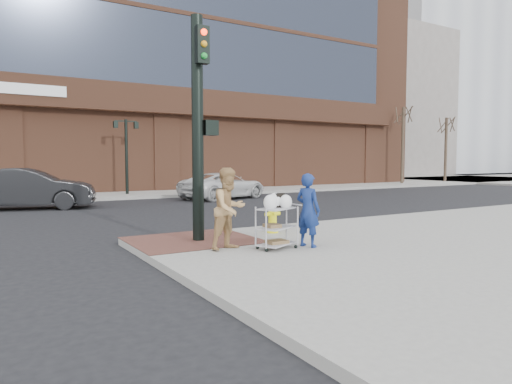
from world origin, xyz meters
TOP-DOWN VIEW (x-y plane):
  - ground at (0.00, 0.00)m, footprint 220.00×220.00m
  - sidewalk_far at (12.50, 32.00)m, footprint 65.00×36.00m
  - brick_curb_ramp at (-0.60, 0.90)m, footprint 2.80×2.40m
  - bank_building at (5.00, 31.00)m, footprint 42.00×26.00m
  - filler_block at (40.00, 38.00)m, footprint 14.00×20.00m
  - bare_tree_a at (24.00, 16.50)m, footprint 1.80×1.80m
  - bare_tree_b at (30.00, 17.00)m, footprint 1.80×1.80m
  - lamp_post at (2.00, 16.00)m, footprint 1.32×0.22m
  - traffic_signal_pole at (-0.48, 0.77)m, footprint 0.61×0.51m
  - woman_blue at (1.17, -1.07)m, footprint 0.53×0.65m
  - pedestrian_tan at (-0.38, -0.48)m, footprint 0.95×0.82m
  - sedan_dark at (-3.11, 11.69)m, footprint 5.30×3.03m
  - minivan_white at (5.89, 12.15)m, footprint 5.24×3.57m
  - utility_cart at (0.49, -0.92)m, footprint 0.94×0.76m
  - fire_hydrant at (1.55, 0.88)m, footprint 0.42×0.30m

SIDE VIEW (x-z plane):
  - ground at x=0.00m, z-range 0.00..0.00m
  - sidewalk_far at x=12.50m, z-range 0.00..0.15m
  - brick_curb_ramp at x=-0.60m, z-range 0.15..0.16m
  - fire_hydrant at x=1.55m, z-range 0.16..1.06m
  - minivan_white at x=5.89m, z-range 0.00..1.33m
  - utility_cart at x=0.49m, z-range 0.10..1.24m
  - sedan_dark at x=-3.11m, z-range 0.00..1.65m
  - woman_blue at x=1.17m, z-range 0.15..1.70m
  - pedestrian_tan at x=-0.38m, z-range 0.15..1.82m
  - lamp_post at x=2.00m, z-range 0.62..4.62m
  - traffic_signal_pole at x=-0.48m, z-range 0.33..5.33m
  - bare_tree_b at x=30.00m, z-range 2.44..9.14m
  - bare_tree_a at x=24.00m, z-range 2.67..9.87m
  - filler_block at x=40.00m, z-range 0.00..18.00m
  - bank_building at x=5.00m, z-range 0.15..28.15m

